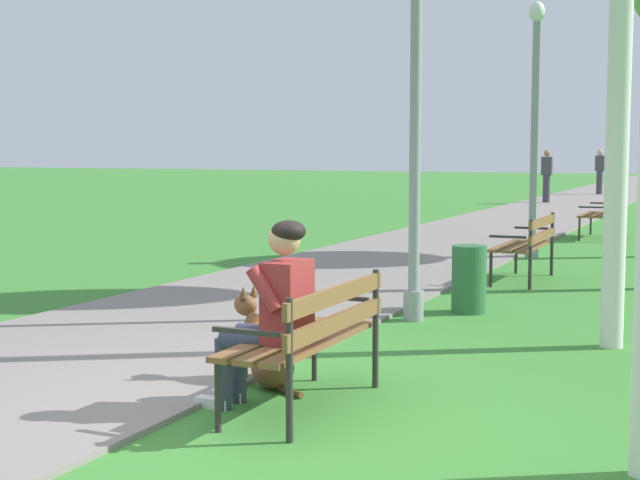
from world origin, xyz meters
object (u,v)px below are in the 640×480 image
Objects in this scene: park_bench_mid at (528,242)px; litter_bin at (469,279)px; dog_brown at (264,351)px; pedestrian_distant at (547,176)px; lamp_post_near at (416,86)px; pedestrian_further_distant at (600,172)px; person_seated_on_near_bench at (272,308)px; park_bench_near at (311,332)px; park_bench_far at (602,211)px; lamp_post_mid at (534,127)px.

litter_bin is at bearing -91.39° from park_bench_mid.
dog_brown is 0.46× the size of pedestrian_distant.
pedestrian_further_distant is (-1.89, 26.36, -1.46)m from lamp_post_near.
park_bench_mid is 1.20× the size of person_seated_on_near_bench.
park_bench_mid reaches higher than dog_brown.
lamp_post_near is (-0.42, 3.29, 1.79)m from park_bench_near.
pedestrian_further_distant is at bearing 98.06° from park_bench_far.
lamp_post_mid is 20.71m from pedestrian_further_distant.
person_seated_on_near_bench reaches higher than park_bench_near.
park_bench_near is 0.38× the size of lamp_post_mid.
pedestrian_distant is at bearing 96.82° from person_seated_on_near_bench.
dog_brown is at bearing -92.76° from lamp_post_near.
park_bench_near is at bearing -90.36° from park_bench_far.
lamp_post_mid is 2.38× the size of pedestrian_distant.
litter_bin is 25.81m from pedestrian_further_distant.
park_bench_mid is 2.14× the size of litter_bin.
park_bench_near and park_bench_far have the same top height.
park_bench_mid is at bearing 84.57° from dog_brown.
lamp_post_mid reaches higher than pedestrian_distant.
pedestrian_distant is at bearing 98.70° from litter_bin.
lamp_post_mid reaches higher than park_bench_mid.
lamp_post_near is at bearing -119.79° from litter_bin.
pedestrian_distant is at bearing 106.11° from park_bench_far.
park_bench_near is 0.34× the size of lamp_post_near.
park_bench_near is at bearing -89.44° from litter_bin.
person_seated_on_near_bench is 23.98m from pedestrian_distant.
pedestrian_further_distant is at bearing 95.04° from litter_bin.
park_bench_mid is 3.70m from lamp_post_near.
dog_brown is 1.10× the size of litter_bin.
park_bench_mid is 1.00× the size of park_bench_far.
pedestrian_distant reaches higher than park_bench_near.
pedestrian_further_distant is at bearing 94.03° from person_seated_on_near_bench.
park_bench_mid is at bearing 88.02° from person_seated_on_near_bench.
dog_brown is (-0.58, -6.10, -0.25)m from park_bench_mid.
park_bench_far is 12.96m from person_seated_on_near_bench.
person_seated_on_near_bench is at bearing -83.18° from pedestrian_distant.
park_bench_far is 17.02m from pedestrian_further_distant.
park_bench_near is 0.91× the size of pedestrian_distant.
person_seated_on_near_bench is (-0.29, -12.96, 0.17)m from park_bench_far.
pedestrian_distant is 6.04m from pedestrian_further_distant.
park_bench_near is 12.81m from park_bench_far.
litter_bin is (-0.06, -2.54, -0.16)m from park_bench_mid.
lamp_post_mid is at bearing 90.34° from lamp_post_near.
lamp_post_near is 2.70× the size of pedestrian_further_distant.
park_bench_near reaches higher than dog_brown.
person_seated_on_near_bench reaches higher than dog_brown.
pedestrian_further_distant is (-2.39, 16.85, 0.33)m from park_bench_far.
pedestrian_distant reaches higher than litter_bin.
lamp_post_near is at bearing 97.24° from park_bench_near.
lamp_post_near is at bearing -89.66° from lamp_post_mid.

